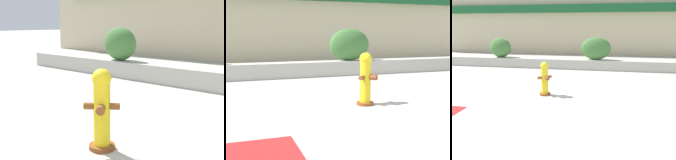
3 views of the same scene
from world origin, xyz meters
TOP-DOWN VIEW (x-y plane):
  - hedge_bush_0 at (-4.94, 6.00)m, footprint 1.19×0.61m
  - fire_hydrant at (-1.29, 1.50)m, footprint 0.50×0.50m

SIDE VIEW (x-z plane):
  - fire_hydrant at x=-1.29m, z-range 0.01..1.09m
  - hedge_bush_0 at x=-4.94m, z-range 0.50..1.53m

